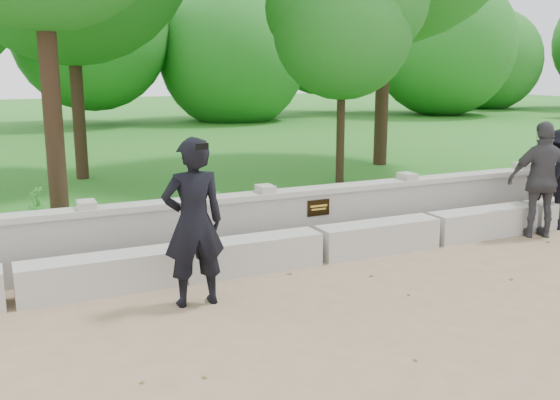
# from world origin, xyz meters

# --- Properties ---
(ground) EXTENTS (80.00, 80.00, 0.00)m
(ground) POSITION_xyz_m (0.00, 0.00, 0.00)
(ground) COLOR #967A5C
(ground) RESTS_ON ground
(lawn) EXTENTS (40.00, 22.00, 0.25)m
(lawn) POSITION_xyz_m (0.00, 14.00, 0.12)
(lawn) COLOR #20741C
(lawn) RESTS_ON ground
(concrete_bench) EXTENTS (11.90, 0.45, 0.45)m
(concrete_bench) POSITION_xyz_m (0.00, 1.90, 0.22)
(concrete_bench) COLOR #B2AFA8
(concrete_bench) RESTS_ON ground
(parapet_wall) EXTENTS (12.50, 0.35, 0.90)m
(parapet_wall) POSITION_xyz_m (0.00, 2.60, 0.46)
(parapet_wall) COLOR #A7A59E
(parapet_wall) RESTS_ON ground
(man_main) EXTENTS (0.72, 0.65, 1.93)m
(man_main) POSITION_xyz_m (-2.06, 1.05, 0.97)
(man_main) COLOR black
(man_main) RESTS_ON ground
(visitor_right) EXTENTS (1.17, 0.86, 1.85)m
(visitor_right) POSITION_xyz_m (3.82, 1.53, 0.92)
(visitor_right) COLOR #39383D
(visitor_right) RESTS_ON ground
(tree_near_right) EXTENTS (2.86, 2.86, 4.82)m
(tree_near_right) POSITION_xyz_m (2.66, 5.87, 3.63)
(tree_near_right) COLOR #382619
(tree_near_right) RESTS_ON lawn
(shrub_b) EXTENTS (0.31, 0.35, 0.57)m
(shrub_b) POSITION_xyz_m (-1.06, 3.30, 0.53)
(shrub_b) COLOR green
(shrub_b) RESTS_ON lawn
(shrub_d) EXTENTS (0.36, 0.37, 0.52)m
(shrub_d) POSITION_xyz_m (-3.46, 5.17, 0.51)
(shrub_d) COLOR green
(shrub_d) RESTS_ON lawn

